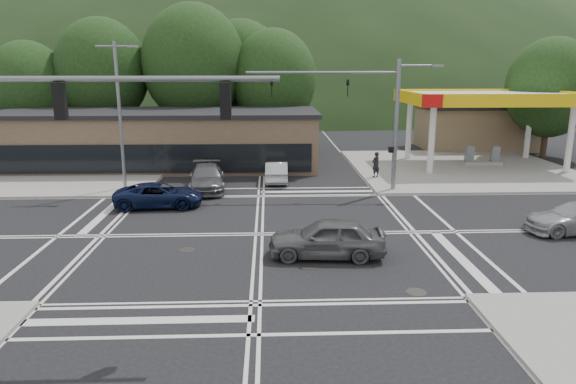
{
  "coord_description": "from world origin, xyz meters",
  "views": [
    {
      "loc": [
        0.47,
        -22.59,
        7.51
      ],
      "look_at": [
        1.44,
        2.44,
        1.4
      ],
      "focal_mm": 32.0,
      "sensor_mm": 36.0,
      "label": 1
    }
  ],
  "objects_px": {
    "car_queue_a": "(276,172)",
    "car_northbound": "(207,178)",
    "car_queue_b": "(275,152)",
    "pedestrian": "(376,165)",
    "car_blue_west": "(159,195)",
    "car_grey_center": "(327,238)"
  },
  "relations": [
    {
      "from": "car_blue_west",
      "to": "car_grey_center",
      "type": "relative_size",
      "value": 1.02
    },
    {
      "from": "car_queue_a",
      "to": "pedestrian",
      "type": "relative_size",
      "value": 2.39
    },
    {
      "from": "pedestrian",
      "to": "car_northbound",
      "type": "bearing_deg",
      "value": -19.17
    },
    {
      "from": "car_grey_center",
      "to": "car_queue_a",
      "type": "height_order",
      "value": "car_grey_center"
    },
    {
      "from": "car_queue_b",
      "to": "car_queue_a",
      "type": "bearing_deg",
      "value": 99.69
    },
    {
      "from": "car_blue_west",
      "to": "pedestrian",
      "type": "xyz_separation_m",
      "value": [
        13.4,
        6.71,
        0.36
      ]
    },
    {
      "from": "car_blue_west",
      "to": "car_grey_center",
      "type": "height_order",
      "value": "car_grey_center"
    },
    {
      "from": "car_queue_a",
      "to": "car_queue_b",
      "type": "xyz_separation_m",
      "value": [
        0.0,
        8.06,
        0.04
      ]
    },
    {
      "from": "car_blue_west",
      "to": "car_northbound",
      "type": "height_order",
      "value": "car_northbound"
    },
    {
      "from": "car_northbound",
      "to": "pedestrian",
      "type": "distance_m",
      "value": 11.56
    },
    {
      "from": "car_grey_center",
      "to": "car_queue_b",
      "type": "relative_size",
      "value": 1.11
    },
    {
      "from": "car_queue_a",
      "to": "car_northbound",
      "type": "bearing_deg",
      "value": 26.94
    },
    {
      "from": "car_northbound",
      "to": "car_grey_center",
      "type": "bearing_deg",
      "value": -68.69
    },
    {
      "from": "pedestrian",
      "to": "car_queue_a",
      "type": "bearing_deg",
      "value": -28.06
    },
    {
      "from": "car_grey_center",
      "to": "car_queue_b",
      "type": "bearing_deg",
      "value": -171.21
    },
    {
      "from": "car_queue_a",
      "to": "pedestrian",
      "type": "height_order",
      "value": "pedestrian"
    },
    {
      "from": "car_grey_center",
      "to": "car_northbound",
      "type": "height_order",
      "value": "car_grey_center"
    },
    {
      "from": "car_blue_west",
      "to": "car_grey_center",
      "type": "distance_m",
      "value": 11.58
    },
    {
      "from": "car_queue_b",
      "to": "car_northbound",
      "type": "distance_m",
      "value": 11.12
    },
    {
      "from": "car_northbound",
      "to": "pedestrian",
      "type": "bearing_deg",
      "value": 7.51
    },
    {
      "from": "car_grey_center",
      "to": "car_queue_b",
      "type": "xyz_separation_m",
      "value": [
        -1.8,
        22.21,
        -0.08
      ]
    },
    {
      "from": "pedestrian",
      "to": "car_blue_west",
      "type": "bearing_deg",
      "value": -6.13
    }
  ]
}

